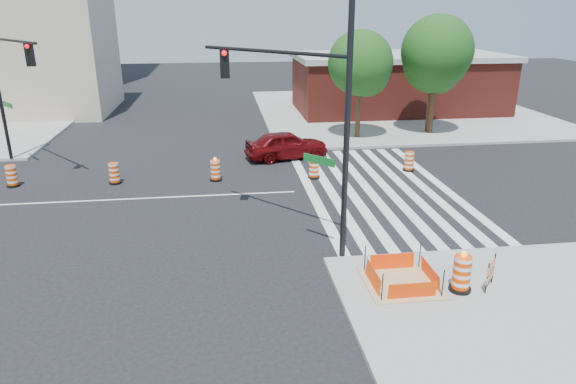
% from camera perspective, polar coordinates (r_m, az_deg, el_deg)
% --- Properties ---
extents(ground, '(120.00, 120.00, 0.00)m').
position_cam_1_polar(ground, '(23.85, -16.23, -0.71)').
color(ground, black).
rests_on(ground, ground).
extents(sidewalk_ne, '(22.00, 22.00, 0.15)m').
position_cam_1_polar(sidewalk_ne, '(43.30, 11.91, 8.81)').
color(sidewalk_ne, gray).
rests_on(sidewalk_ne, ground).
extents(crosswalk_east, '(6.75, 13.50, 0.01)m').
position_cam_1_polar(crosswalk_east, '(24.60, 9.81, 0.45)').
color(crosswalk_east, silver).
rests_on(crosswalk_east, ground).
extents(lane_centerline, '(14.00, 0.12, 0.01)m').
position_cam_1_polar(lane_centerline, '(23.85, -16.23, -0.70)').
color(lane_centerline, silver).
rests_on(lane_centerline, ground).
extents(excavation_pit, '(2.20, 2.20, 0.90)m').
position_cam_1_polar(excavation_pit, '(16.14, 12.47, -9.70)').
color(excavation_pit, tan).
rests_on(excavation_pit, ground).
extents(brick_storefront, '(16.50, 8.50, 4.60)m').
position_cam_1_polar(brick_storefront, '(42.94, 12.12, 11.75)').
color(brick_storefront, maroon).
rests_on(brick_storefront, ground).
extents(beige_midrise, '(14.00, 10.00, 10.00)m').
position_cam_1_polar(beige_midrise, '(46.97, -28.04, 13.90)').
color(beige_midrise, tan).
rests_on(beige_midrise, ground).
extents(red_coupe, '(4.90, 2.77, 1.57)m').
position_cam_1_polar(red_coupe, '(28.87, -0.18, 5.27)').
color(red_coupe, '#530709').
rests_on(red_coupe, ground).
extents(signal_pole_se, '(4.42, 4.78, 8.42)m').
position_cam_1_polar(signal_pole_se, '(16.96, 1.63, 9.99)').
color(signal_pole_se, black).
rests_on(signal_pole_se, ground).
extents(signal_pole_nw, '(3.98, 5.02, 8.29)m').
position_cam_1_polar(signal_pole_nw, '(29.92, -28.86, 11.76)').
color(signal_pole_nw, black).
rests_on(signal_pole_nw, ground).
extents(pit_drum, '(0.65, 0.65, 1.28)m').
position_cam_1_polar(pit_drum, '(16.04, 18.72, -8.67)').
color(pit_drum, black).
rests_on(pit_drum, ground).
extents(barricade, '(0.59, 0.65, 0.99)m').
position_cam_1_polar(barricade, '(16.47, 21.59, -8.22)').
color(barricade, '#EB4004').
rests_on(barricade, ground).
extents(tree_north_c, '(4.02, 4.02, 6.83)m').
position_cam_1_polar(tree_north_c, '(32.94, 8.08, 13.62)').
color(tree_north_c, '#382314').
rests_on(tree_north_c, ground).
extents(tree_north_d, '(4.54, 4.54, 7.72)m').
position_cam_1_polar(tree_north_d, '(35.11, 16.25, 14.41)').
color(tree_north_d, '#382314').
rests_on(tree_north_d, ground).
extents(tree_north_e, '(3.87, 3.87, 6.57)m').
position_cam_1_polar(tree_north_e, '(35.59, 15.85, 13.26)').
color(tree_north_e, '#382314').
rests_on(tree_north_e, ground).
extents(median_drum_1, '(0.60, 0.60, 1.02)m').
position_cam_1_polar(median_drum_1, '(27.64, -28.34, 1.50)').
color(median_drum_1, black).
rests_on(median_drum_1, ground).
extents(median_drum_2, '(0.60, 0.60, 1.02)m').
position_cam_1_polar(median_drum_2, '(26.11, -18.74, 1.91)').
color(median_drum_2, black).
rests_on(median_drum_2, ground).
extents(median_drum_3, '(0.60, 0.60, 1.18)m').
position_cam_1_polar(median_drum_3, '(25.42, -8.05, 2.34)').
color(median_drum_3, black).
rests_on(median_drum_3, ground).
extents(median_drum_4, '(0.60, 0.60, 1.02)m').
position_cam_1_polar(median_drum_4, '(25.56, 2.90, 2.59)').
color(median_drum_4, black).
rests_on(median_drum_4, ground).
extents(median_drum_5, '(0.60, 0.60, 1.02)m').
position_cam_1_polar(median_drum_5, '(27.41, 13.30, 3.27)').
color(median_drum_5, black).
rests_on(median_drum_5, ground).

